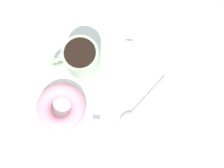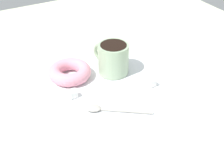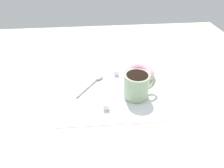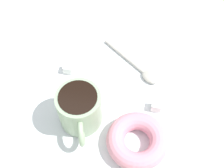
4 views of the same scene
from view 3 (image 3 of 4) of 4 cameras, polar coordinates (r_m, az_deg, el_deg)
name	(u,v)px [view 3 (image 3 of 4)]	position (r cm, az deg, el deg)	size (l,w,h in cm)	color
ground_plane	(121,91)	(72.76, 2.26, -1.79)	(120.00, 120.00, 2.00)	beige
napkin	(112,89)	(71.40, 0.00, -1.42)	(32.85, 32.85, 0.30)	white
coffee_cup	(137,85)	(66.56, 6.57, -0.28)	(7.66, 10.52, 7.78)	#9EB793
donut	(139,73)	(77.05, 7.03, 2.81)	(10.54, 10.54, 3.15)	pink
spoon	(95,80)	(75.00, -4.36, 0.95)	(12.75, 9.72, 0.90)	#B7B2A8
sugar_cube	(116,72)	(78.31, 1.12, 3.05)	(1.74, 1.74, 1.74)	white
sugar_cube_extra	(106,106)	(63.28, -1.57, -5.75)	(1.77, 1.77, 1.77)	white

